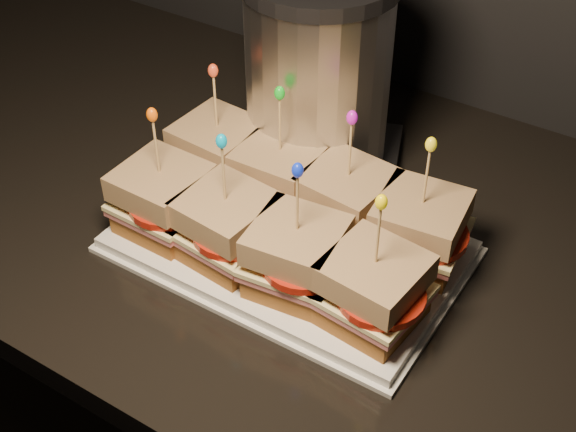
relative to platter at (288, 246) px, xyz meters
The scene contains 62 objects.
granite_slab 0.28m from the platter, 15.31° to the left, with size 2.60×0.69×0.04m, color black.
platter is the anchor object (origin of this frame).
platter_rim 0.01m from the platter, ahead, with size 0.39×0.25×0.01m, color white.
sandwich_0_bread_bot 0.15m from the platter, 158.26° to the left, with size 0.09×0.09×0.03m, color brown.
sandwich_0_ham 0.15m from the platter, 158.26° to the left, with size 0.10×0.10×0.01m, color #CD666A.
sandwich_0_cheese 0.15m from the platter, 158.26° to the left, with size 0.10×0.10×0.01m, color #F9E99A.
sandwich_0_tomato 0.14m from the platter, 158.75° to the left, with size 0.09×0.09×0.01m, color #AE1D0D.
sandwich_0_bread_top 0.16m from the platter, 158.26° to the left, with size 0.09×0.09×0.03m, color #5A260C.
sandwich_0_pick 0.19m from the platter, 158.26° to the left, with size 0.00×0.00×0.09m, color tan.
sandwich_0_frill 0.22m from the platter, 158.26° to the left, with size 0.01×0.01×0.02m, color red.
sandwich_1_bread_bot 0.07m from the platter, 129.90° to the left, with size 0.09×0.09×0.03m, color brown.
sandwich_1_ham 0.08m from the platter, 129.90° to the left, with size 0.10×0.10×0.01m, color #CD666A.
sandwich_1_cheese 0.08m from the platter, 129.90° to the left, with size 0.10×0.10×0.01m, color #F9E99A.
sandwich_1_tomato 0.08m from the platter, 124.64° to the left, with size 0.09×0.09×0.01m, color #AE1D0D.
sandwich_1_bread_top 0.10m from the platter, 129.90° to the left, with size 0.09×0.09×0.03m, color #5A260C.
sandwich_1_pick 0.14m from the platter, 129.90° to the left, with size 0.00×0.00×0.09m, color tan.
sandwich_1_frill 0.18m from the platter, 129.90° to the left, with size 0.01×0.01×0.02m, color green.
sandwich_2_bread_bot 0.07m from the platter, 50.10° to the left, with size 0.09×0.09×0.03m, color brown.
sandwich_2_ham 0.08m from the platter, 50.10° to the left, with size 0.10×0.10×0.01m, color #CD666A.
sandwich_2_cheese 0.08m from the platter, 50.10° to the left, with size 0.10×0.10×0.01m, color #F9E99A.
sandwich_2_tomato 0.09m from the platter, 40.04° to the left, with size 0.09×0.09×0.01m, color #AE1D0D.
sandwich_2_bread_top 0.10m from the platter, 50.10° to the left, with size 0.09×0.09×0.03m, color #5A260C.
sandwich_2_pick 0.14m from the platter, 50.10° to the left, with size 0.00×0.00×0.09m, color tan.
sandwich_2_frill 0.18m from the platter, 50.10° to the left, with size 0.01×0.01×0.02m, color #C415C4.
sandwich_3_bread_bot 0.15m from the platter, 21.74° to the left, with size 0.09×0.09×0.03m, color brown.
sandwich_3_ham 0.15m from the platter, 21.74° to the left, with size 0.10×0.10×0.01m, color #CD666A.
sandwich_3_cheese 0.15m from the platter, 21.74° to the left, with size 0.10×0.10×0.01m, color #F9E99A.
sandwich_3_tomato 0.16m from the platter, 18.04° to the left, with size 0.09×0.09×0.01m, color #AE1D0D.
sandwich_3_bread_top 0.16m from the platter, 21.74° to the left, with size 0.09×0.09×0.03m, color #5A260C.
sandwich_3_pick 0.19m from the platter, 21.74° to the left, with size 0.00×0.00×0.09m, color tan.
sandwich_3_frill 0.22m from the platter, 21.74° to the left, with size 0.01×0.01×0.02m, color yellow.
sandwich_4_bread_bot 0.15m from the platter, 158.26° to the right, with size 0.09×0.09×0.03m, color brown.
sandwich_4_ham 0.15m from the platter, 158.26° to the right, with size 0.10×0.10×0.01m, color #CD666A.
sandwich_4_cheese 0.15m from the platter, 158.26° to the right, with size 0.10×0.10×0.01m, color #F9E99A.
sandwich_4_tomato 0.15m from the platter, 154.09° to the right, with size 0.09×0.09×0.01m, color #AE1D0D.
sandwich_4_bread_top 0.16m from the platter, 158.26° to the right, with size 0.09×0.09×0.03m, color #5A260C.
sandwich_4_pick 0.19m from the platter, 158.26° to the right, with size 0.00×0.00×0.09m, color tan.
sandwich_4_frill 0.22m from the platter, 158.26° to the right, with size 0.01×0.01×0.02m, color #E65708.
sandwich_5_bread_bot 0.07m from the platter, 129.90° to the right, with size 0.09×0.09×0.03m, color brown.
sandwich_5_ham 0.08m from the platter, 129.90° to the right, with size 0.10×0.10×0.01m, color #CD666A.
sandwich_5_cheese 0.08m from the platter, 129.90° to the right, with size 0.10×0.10×0.01m, color #F9E99A.
sandwich_5_tomato 0.09m from the platter, 118.94° to the right, with size 0.09×0.09×0.01m, color #AE1D0D.
sandwich_5_bread_top 0.10m from the platter, 129.90° to the right, with size 0.09×0.09×0.03m, color #5A260C.
sandwich_5_pick 0.14m from the platter, 129.90° to the right, with size 0.00×0.00×0.09m, color tan.
sandwich_5_frill 0.18m from the platter, 129.90° to the right, with size 0.01×0.01×0.02m, color #0397C7.
sandwich_6_bread_bot 0.07m from the platter, 50.10° to the right, with size 0.09×0.09×0.03m, color brown.
sandwich_6_ham 0.08m from the platter, 50.10° to the right, with size 0.10×0.10×0.01m, color #CD666A.
sandwich_6_cheese 0.08m from the platter, 50.10° to the right, with size 0.10×0.10×0.01m, color #F9E99A.
sandwich_6_tomato 0.10m from the platter, 46.40° to the right, with size 0.09×0.09×0.01m, color #AE1D0D.
sandwich_6_bread_top 0.10m from the platter, 50.10° to the right, with size 0.09×0.09×0.03m, color #5A260C.
sandwich_6_pick 0.14m from the platter, 50.10° to the right, with size 0.00×0.00×0.09m, color tan.
sandwich_6_frill 0.18m from the platter, 50.10° to the right, with size 0.01×0.01×0.02m, color #102ADA.
sandwich_7_bread_bot 0.15m from the platter, 21.74° to the right, with size 0.09×0.09×0.03m, color brown.
sandwich_7_ham 0.15m from the platter, 21.74° to the right, with size 0.10×0.10×0.01m, color #CD666A.
sandwich_7_cheese 0.15m from the platter, 21.74° to the right, with size 0.10×0.10×0.01m, color #F9E99A.
sandwich_7_tomato 0.17m from the platter, 22.14° to the right, with size 0.09×0.09×0.01m, color #AE1D0D.
sandwich_7_bread_top 0.16m from the platter, 21.74° to the right, with size 0.09×0.09×0.03m, color #5A260C.
sandwich_7_pick 0.19m from the platter, 21.74° to the right, with size 0.00×0.00×0.09m, color tan.
sandwich_7_frill 0.22m from the platter, 21.74° to the right, with size 0.01×0.01×0.02m, color #FEDE03.
appliance_base 0.16m from the platter, 109.64° to the left, with size 0.21×0.18×0.03m, color #262628.
appliance_body 0.21m from the platter, 109.64° to the left, with size 0.18×0.18×0.23m, color silver.
appliance 0.21m from the platter, 109.64° to the left, with size 0.21×0.18×0.27m, color silver, non-canonical shape.
Camera 1 is at (-0.51, 1.01, 1.57)m, focal length 50.00 mm.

